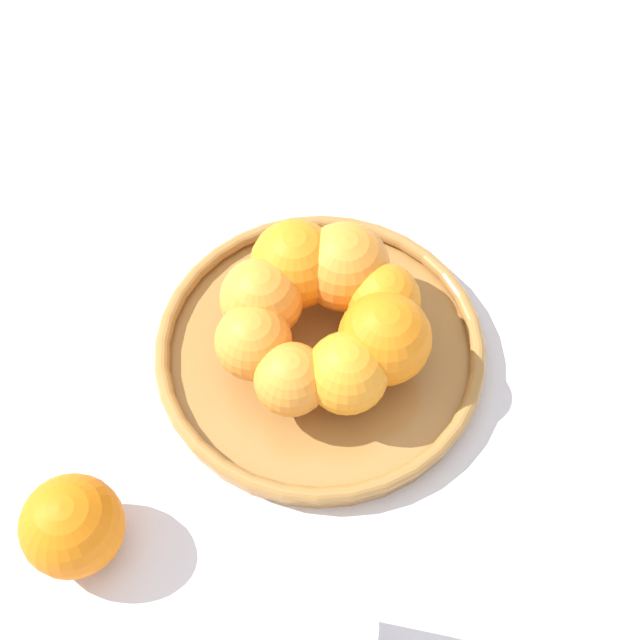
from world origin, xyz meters
name	(u,v)px	position (x,y,z in m)	size (l,w,h in m)	color
ground_plane	(320,357)	(0.00, 0.00, 0.00)	(4.00, 4.00, 0.00)	silver
fruit_bowl	(320,350)	(0.00, 0.00, 0.01)	(0.30, 0.30, 0.03)	#A57238
orange_pile	(323,312)	(0.00, 0.01, 0.07)	(0.19, 0.19, 0.08)	orange
stray_orange	(72,526)	(-0.19, -0.18, 0.04)	(0.08, 0.08, 0.08)	orange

